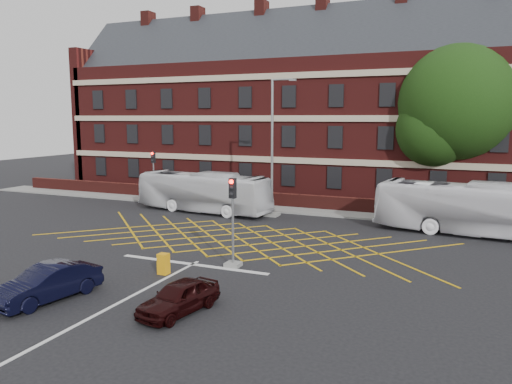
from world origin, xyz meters
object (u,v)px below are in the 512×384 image
at_px(traffic_light_far, 154,181).
at_px(utility_cabinet, 164,264).
at_px(deciduous_tree, 456,111).
at_px(car_maroon, 179,297).
at_px(direction_signs, 150,185).
at_px(bus_left, 203,192).
at_px(traffic_light_near, 233,231).
at_px(car_navy, 48,283).
at_px(bus_right, 474,209).
at_px(street_lamp, 273,169).

bearing_deg(traffic_light_far, utility_cabinet, -54.14).
bearing_deg(deciduous_tree, car_maroon, -107.62).
relative_size(car_maroon, direction_signs, 1.59).
bearing_deg(bus_left, traffic_light_near, -138.75).
xyz_separation_m(car_navy, car_maroon, (5.38, 0.93, -0.10)).
height_order(bus_right, deciduous_tree, deciduous_tree).
relative_size(bus_right, deciduous_tree, 0.93).
xyz_separation_m(car_maroon, traffic_light_near, (-0.68, 5.92, 1.17)).
distance_m(deciduous_tree, traffic_light_near, 22.81).
distance_m(bus_left, deciduous_tree, 20.04).
height_order(bus_right, traffic_light_far, traffic_light_far).
relative_size(deciduous_tree, street_lamp, 1.29).
bearing_deg(bus_right, traffic_light_near, 144.09).
bearing_deg(car_navy, deciduous_tree, 73.55).
bearing_deg(car_navy, bus_right, 60.90).
height_order(street_lamp, direction_signs, street_lamp).
relative_size(traffic_light_near, street_lamp, 0.44).
height_order(bus_left, traffic_light_far, traffic_light_far).
bearing_deg(traffic_light_far, traffic_light_near, -44.56).
relative_size(car_maroon, street_lamp, 0.36).
bearing_deg(traffic_light_far, car_maroon, -53.27).
relative_size(car_maroon, traffic_light_near, 0.82).
distance_m(car_navy, deciduous_tree, 31.04).
bearing_deg(traffic_light_near, bus_left, 124.84).
height_order(bus_left, car_maroon, bus_left).
bearing_deg(deciduous_tree, bus_right, -79.66).
bearing_deg(traffic_light_near, bus_right, 47.82).
xyz_separation_m(car_navy, traffic_light_near, (4.69, 6.86, 1.07)).
xyz_separation_m(car_maroon, utility_cabinet, (-3.10, 3.65, -0.12)).
height_order(traffic_light_near, traffic_light_far, same).
bearing_deg(street_lamp, car_navy, -95.67).
distance_m(bus_left, car_maroon, 19.82).
xyz_separation_m(bus_right, utility_cabinet, (-12.95, -13.90, -1.14)).
bearing_deg(bus_left, traffic_light_far, 76.78).
relative_size(bus_left, traffic_light_near, 2.53).
height_order(car_navy, direction_signs, direction_signs).
relative_size(car_navy, deciduous_tree, 0.34).
height_order(deciduous_tree, utility_cabinet, deciduous_tree).
relative_size(street_lamp, direction_signs, 4.43).
distance_m(deciduous_tree, traffic_light_far, 24.59).
distance_m(bus_right, car_maroon, 20.14).
bearing_deg(utility_cabinet, bus_right, 47.03).
bearing_deg(street_lamp, deciduous_tree, 33.69).
xyz_separation_m(bus_left, deciduous_tree, (17.17, 8.38, 6.04)).
xyz_separation_m(traffic_light_near, traffic_light_far, (-14.10, 13.88, 0.00)).
height_order(bus_left, traffic_light_near, traffic_light_near).
height_order(traffic_light_far, direction_signs, traffic_light_far).
height_order(car_navy, traffic_light_near, traffic_light_near).
relative_size(car_navy, street_lamp, 0.43).
bearing_deg(direction_signs, traffic_light_near, -44.12).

